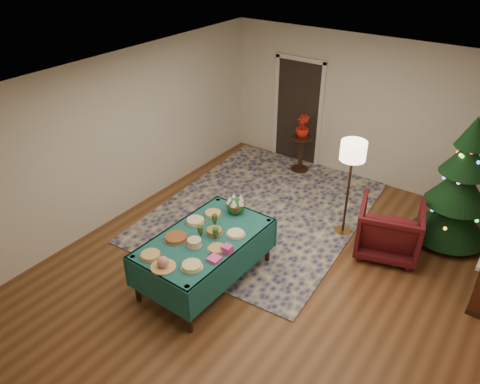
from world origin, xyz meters
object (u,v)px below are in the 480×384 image
Objects in this scene: gift_box at (227,249)px; armchair at (390,227)px; buffet_table at (205,246)px; potted_plant at (302,131)px; side_table at (301,154)px; christmas_tree at (459,188)px; floor_lamp at (353,157)px.

armchair is (1.39, 2.15, -0.32)m from gift_box.
gift_box is (0.44, -0.08, 0.19)m from buffet_table.
gift_box reaches higher than buffet_table.
armchair is 2.87m from potted_plant.
potted_plant is (-2.36, 1.59, 0.39)m from armchair.
side_table is at bearing 104.41° from gift_box.
armchair is 0.44× the size of christmas_tree.
buffet_table is 3.71m from side_table.
floor_lamp is 2.24m from potted_plant.
gift_box is at bearing 41.28° from armchair.
armchair is 2.85m from side_table.
buffet_table is 0.49m from gift_box.
potted_plant reaches higher than side_table.
side_table is at bearing 137.35° from floor_lamp.
christmas_tree is (2.51, 2.93, 0.34)m from buffet_table.
side_table is 0.50m from potted_plant.
potted_plant is at bearing 98.15° from buffet_table.
armchair is at bearing -34.08° from potted_plant.
buffet_table is 1.20× the size of floor_lamp.
armchair reaches higher than buffet_table.
side_table is (-0.96, 3.75, -0.43)m from gift_box.
christmas_tree is at bearing 55.57° from gift_box.
floor_lamp reaches higher than gift_box.
potted_plant is at bearing 166.42° from christmas_tree.
potted_plant is at bearing 0.00° from side_table.
potted_plant is at bearing 137.35° from floor_lamp.
floor_lamp reaches higher than potted_plant.
floor_lamp is at bearing -42.65° from potted_plant.
side_table is at bearing 98.15° from buffet_table.
gift_box is 0.07× the size of floor_lamp.
gift_box is 3.66m from christmas_tree.
floor_lamp is 2.40m from side_table.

